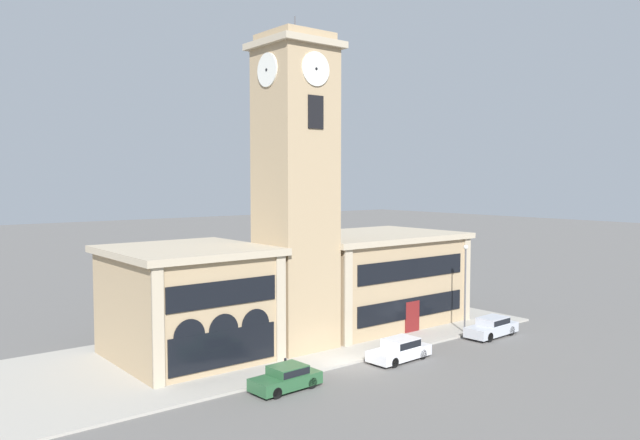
{
  "coord_description": "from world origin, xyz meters",
  "views": [
    {
      "loc": [
        -25.92,
        -29.62,
        11.96
      ],
      "look_at": [
        0.4,
        3.23,
        9.23
      ],
      "focal_mm": 35.0,
      "sensor_mm": 36.0,
      "label": 1
    }
  ],
  "objects_px": {
    "street_lamp": "(465,276)",
    "bollard": "(285,367)",
    "parked_car_mid": "(400,349)",
    "parked_car_far": "(492,326)",
    "parked_car_near": "(286,377)"
  },
  "relations": [
    {
      "from": "parked_car_mid",
      "to": "street_lamp",
      "type": "distance_m",
      "value": 9.92
    },
    {
      "from": "parked_car_near",
      "to": "parked_car_far",
      "type": "relative_size",
      "value": 0.87
    },
    {
      "from": "parked_car_near",
      "to": "parked_car_mid",
      "type": "xyz_separation_m",
      "value": [
        9.23,
        0.0,
        0.04
      ]
    },
    {
      "from": "parked_car_mid",
      "to": "bollard",
      "type": "bearing_deg",
      "value": -15.84
    },
    {
      "from": "parked_car_far",
      "to": "bollard",
      "type": "bearing_deg",
      "value": -8.82
    },
    {
      "from": "street_lamp",
      "to": "parked_car_near",
      "type": "bearing_deg",
      "value": -174.44
    },
    {
      "from": "parked_car_far",
      "to": "bollard",
      "type": "height_order",
      "value": "parked_car_far"
    },
    {
      "from": "street_lamp",
      "to": "bollard",
      "type": "distance_m",
      "value": 17.45
    },
    {
      "from": "bollard",
      "to": "parked_car_mid",
      "type": "bearing_deg",
      "value": -12.76
    },
    {
      "from": "parked_car_far",
      "to": "parked_car_near",
      "type": "bearing_deg",
      "value": -3.08
    },
    {
      "from": "street_lamp",
      "to": "bollard",
      "type": "bearing_deg",
      "value": 179.87
    },
    {
      "from": "parked_car_near",
      "to": "bollard",
      "type": "distance_m",
      "value": 2.19
    },
    {
      "from": "parked_car_far",
      "to": "bollard",
      "type": "distance_m",
      "value": 18.14
    },
    {
      "from": "parked_car_far",
      "to": "parked_car_mid",
      "type": "bearing_deg",
      "value": -3.08
    },
    {
      "from": "bollard",
      "to": "parked_car_far",
      "type": "bearing_deg",
      "value": -5.74
    }
  ]
}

